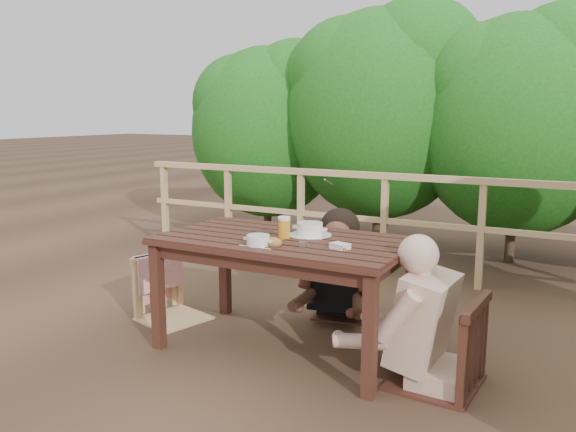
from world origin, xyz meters
The scene contains 15 objects.
ground centered at (0.00, 0.00, 0.00)m, with size 60.00×60.00×0.00m, color brown.
table centered at (0.00, 0.00, 0.38)m, with size 1.62×0.91×0.75m, color #351A13.
chair_left centered at (-1.01, 0.07, 0.46)m, with size 0.46×0.46×0.92m, color tan.
chair_far centered at (0.09, 0.79, 0.42)m, with size 0.42×0.42×0.84m, color #351A13.
chair_right centered at (1.03, -0.05, 0.51)m, with size 0.51×0.51×1.03m, color #351A13.
woman centered at (0.09, 0.81, 0.66)m, with size 0.53×0.66×1.33m, color black, non-canonical shape.
diner_right centered at (1.06, -0.05, 0.73)m, with size 0.58×0.72×1.45m, color tan, non-canonical shape.
railing centered at (0.00, 2.00, 0.51)m, with size 5.60×0.10×1.01m, color tan.
hedge_row centered at (0.40, 3.20, 1.90)m, with size 6.60×1.60×3.80m, color #1A5516, non-canonical shape.
soup_near centered at (-0.03, -0.28, 0.79)m, with size 0.24×0.24×0.08m, color silver.
soup_far centered at (0.11, 0.15, 0.80)m, with size 0.29×0.29×0.10m, color white.
bread_roll centered at (0.06, -0.24, 0.78)m, with size 0.11×0.09×0.07m, color #AE6C35.
beer_glass centered at (0.01, -0.02, 0.83)m, with size 0.08×0.08×0.16m, color gold.
tumbler centered at (0.25, -0.23, 0.78)m, with size 0.06×0.06×0.07m, color white.
butter_tub centered at (0.45, -0.13, 0.77)m, with size 0.11×0.08×0.05m, color white.
Camera 1 is at (1.79, -3.27, 1.57)m, focal length 36.32 mm.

